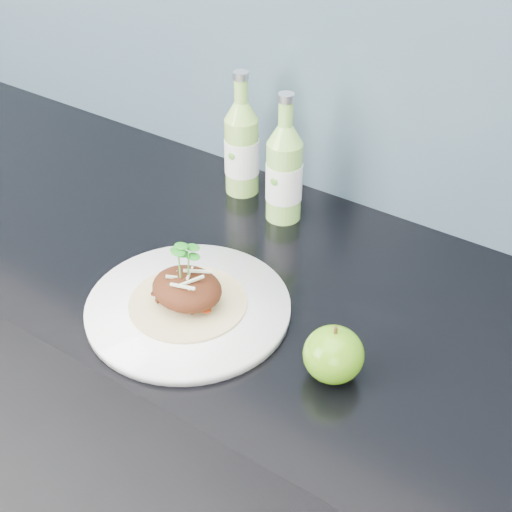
# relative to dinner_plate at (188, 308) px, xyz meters

# --- Properties ---
(kitchen_counter) EXTENTS (4.00, 0.60, 0.90)m
(kitchen_counter) POSITION_rel_dinner_plate_xyz_m (0.00, 0.13, -0.46)
(kitchen_counter) COLOR black
(kitchen_counter) RESTS_ON ground
(subway_backsplash) EXTENTS (4.00, 0.02, 0.70)m
(subway_backsplash) POSITION_rel_dinner_plate_xyz_m (0.00, 0.42, 0.34)
(subway_backsplash) COLOR #7199B2
(subway_backsplash) RESTS_ON kitchen_counter
(dinner_plate) EXTENTS (0.37, 0.37, 0.02)m
(dinner_plate) POSITION_rel_dinner_plate_xyz_m (0.00, 0.00, 0.00)
(dinner_plate) COLOR white
(dinner_plate) RESTS_ON kitchen_counter
(pork_taco) EXTENTS (0.17, 0.17, 0.10)m
(pork_taco) POSITION_rel_dinner_plate_xyz_m (-0.00, 0.00, 0.04)
(pork_taco) COLOR tan
(pork_taco) RESTS_ON dinner_plate
(green_apple) EXTENTS (0.10, 0.10, 0.09)m
(green_apple) POSITION_rel_dinner_plate_xyz_m (0.24, 0.01, 0.03)
(green_apple) COLOR #31860E
(green_apple) RESTS_ON kitchen_counter
(cider_bottle_left) EXTENTS (0.07, 0.07, 0.23)m
(cider_bottle_left) POSITION_rel_dinner_plate_xyz_m (-0.14, 0.33, 0.08)
(cider_bottle_left) COLOR #90C652
(cider_bottle_left) RESTS_ON kitchen_counter
(cider_bottle_right) EXTENTS (0.07, 0.07, 0.23)m
(cider_bottle_right) POSITION_rel_dinner_plate_xyz_m (-0.03, 0.30, 0.08)
(cider_bottle_right) COLOR #8DC953
(cider_bottle_right) RESTS_ON kitchen_counter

